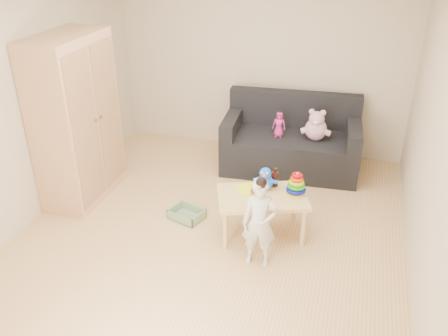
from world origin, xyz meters
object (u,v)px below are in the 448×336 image
(play_table, at_px, (262,215))
(toddler, at_px, (260,224))
(sofa, at_px, (290,152))
(wardrobe, at_px, (76,120))

(play_table, relative_size, toddler, 1.02)
(toddler, bearing_deg, sofa, 85.56)
(sofa, xyz_separation_m, play_table, (-0.05, -1.57, -0.01))
(wardrobe, bearing_deg, play_table, -5.95)
(wardrobe, relative_size, sofa, 1.10)
(wardrobe, distance_m, play_table, 2.35)
(toddler, bearing_deg, wardrobe, 157.92)
(sofa, distance_m, toddler, 2.04)
(sofa, bearing_deg, wardrobe, -153.58)
(sofa, relative_size, toddler, 1.96)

